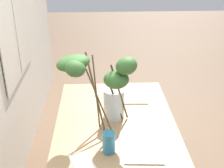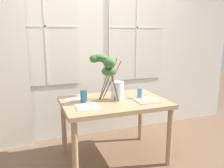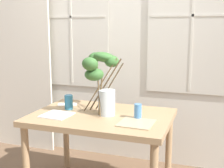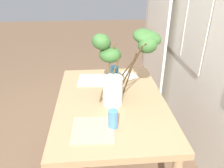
{
  "view_description": "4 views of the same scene",
  "coord_description": "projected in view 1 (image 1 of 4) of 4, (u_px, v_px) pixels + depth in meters",
  "views": [
    {
      "loc": [
        -1.85,
        0.11,
        1.96
      ],
      "look_at": [
        -0.0,
        0.03,
        1.06
      ],
      "focal_mm": 48.22,
      "sensor_mm": 36.0,
      "label": 1
    },
    {
      "loc": [
        -0.94,
        -2.5,
        1.53
      ],
      "look_at": [
        -0.01,
        0.05,
        0.95
      ],
      "focal_mm": 36.95,
      "sensor_mm": 36.0,
      "label": 2
    },
    {
      "loc": [
        0.95,
        -2.44,
        1.53
      ],
      "look_at": [
        0.09,
        0.04,
        1.04
      ],
      "focal_mm": 48.58,
      "sensor_mm": 36.0,
      "label": 3
    },
    {
      "loc": [
        1.49,
        -0.12,
        1.68
      ],
      "look_at": [
        0.09,
        0.0,
        0.95
      ],
      "focal_mm": 35.01,
      "sensor_mm": 36.0,
      "label": 4
    }
  ],
  "objects": [
    {
      "name": "plate_square_right",
      "position": [
        130.0,
        96.0,
        2.52
      ],
      "size": [
        0.28,
        0.28,
        0.01
      ],
      "primitive_type": "cube",
      "rotation": [
        0.0,
        0.0,
        -0.04
      ],
      "color": "tan",
      "rests_on": "dining_table"
    },
    {
      "name": "napkin_folded",
      "position": [
        83.0,
        163.0,
        1.77
      ],
      "size": [
        0.22,
        0.18,
        0.0
      ],
      "primitive_type": "cube",
      "rotation": [
        0.0,
        0.0,
        0.4
      ],
      "color": "silver",
      "rests_on": "dining_table"
    },
    {
      "name": "drinking_glass_blue_right",
      "position": [
        115.0,
        91.0,
        2.47
      ],
      "size": [
        0.07,
        0.07,
        0.13
      ],
      "primitive_type": "cylinder",
      "color": "#4C84BC",
      "rests_on": "dining_table"
    },
    {
      "name": "dining_table",
      "position": [
        115.0,
        131.0,
        2.23
      ],
      "size": [
        1.24,
        0.86,
        0.76
      ],
      "color": "tan",
      "rests_on": "ground"
    },
    {
      "name": "plate_square_left",
      "position": [
        144.0,
        151.0,
        1.87
      ],
      "size": [
        0.26,
        0.26,
        0.01
      ],
      "primitive_type": "cube",
      "rotation": [
        0.0,
        0.0,
        -0.07
      ],
      "color": "white",
      "rests_on": "dining_table"
    },
    {
      "name": "drinking_glass_blue_left",
      "position": [
        109.0,
        143.0,
        1.84
      ],
      "size": [
        0.08,
        0.08,
        0.14
      ],
      "primitive_type": "cylinder",
      "color": "teal",
      "rests_on": "dining_table"
    },
    {
      "name": "vase_with_branches",
      "position": [
        100.0,
        81.0,
        2.01
      ],
      "size": [
        0.42,
        0.6,
        0.56
      ],
      "color": "silver",
      "rests_on": "dining_table"
    }
  ]
}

